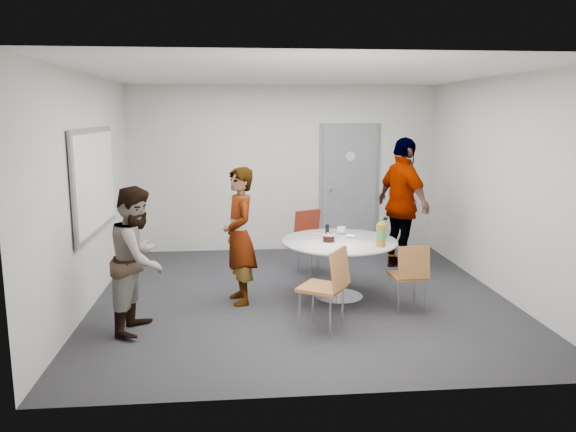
{
  "coord_description": "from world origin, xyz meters",
  "views": [
    {
      "loc": [
        -0.79,
        -6.65,
        2.24
      ],
      "look_at": [
        -0.14,
        0.25,
        0.97
      ],
      "focal_mm": 35.0,
      "sensor_mm": 36.0,
      "label": 1
    }
  ],
  "objects": [
    {
      "name": "wall_back",
      "position": [
        0.0,
        2.5,
        1.35
      ],
      "size": [
        5.0,
        0.0,
        5.0
      ],
      "primitive_type": "plane",
      "rotation": [
        1.57,
        0.0,
        0.0
      ],
      "color": "beige",
      "rests_on": "floor"
    },
    {
      "name": "wall_front",
      "position": [
        0.0,
        -2.5,
        1.35
      ],
      "size": [
        5.0,
        0.0,
        5.0
      ],
      "primitive_type": "plane",
      "rotation": [
        -1.57,
        0.0,
        0.0
      ],
      "color": "beige",
      "rests_on": "floor"
    },
    {
      "name": "chair_near_left",
      "position": [
        0.16,
        -1.14,
        0.54
      ],
      "size": [
        0.61,
        0.59,
        0.89
      ],
      "rotation": [
        0.0,
        0.0,
        1.02
      ],
      "color": "brown",
      "rests_on": "floor"
    },
    {
      "name": "ceiling",
      "position": [
        0.0,
        0.0,
        2.7
      ],
      "size": [
        5.0,
        5.0,
        0.0
      ],
      "primitive_type": "plane",
      "rotation": [
        3.14,
        0.0,
        0.0
      ],
      "color": "silver",
      "rests_on": "wall_back"
    },
    {
      "name": "door",
      "position": [
        1.1,
        2.48,
        1.03
      ],
      "size": [
        1.02,
        0.17,
        2.12
      ],
      "color": "slate",
      "rests_on": "wall_back"
    },
    {
      "name": "wall_right",
      "position": [
        2.5,
        0.0,
        1.35
      ],
      "size": [
        0.0,
        5.0,
        5.0
      ],
      "primitive_type": "plane",
      "rotation": [
        1.57,
        0.0,
        -1.57
      ],
      "color": "beige",
      "rests_on": "floor"
    },
    {
      "name": "person_right",
      "position": [
        1.6,
        1.11,
        0.96
      ],
      "size": [
        0.8,
        1.21,
        1.91
      ],
      "primitive_type": "imported",
      "rotation": [
        0.0,
        0.0,
        1.9
      ],
      "color": "black",
      "rests_on": "floor"
    },
    {
      "name": "chair_far",
      "position": [
        0.27,
        1.05,
        0.55
      ],
      "size": [
        0.58,
        0.6,
        0.9
      ],
      "rotation": [
        0.0,
        0.0,
        3.58
      ],
      "color": "maroon",
      "rests_on": "floor"
    },
    {
      "name": "table",
      "position": [
        0.49,
        -0.11,
        0.63
      ],
      "size": [
        1.4,
        1.4,
        1.07
      ],
      "color": "silver",
      "rests_on": "floor"
    },
    {
      "name": "person_left",
      "position": [
        -1.8,
        -0.92,
        0.76
      ],
      "size": [
        0.7,
        0.83,
        1.52
      ],
      "primitive_type": "imported",
      "rotation": [
        0.0,
        0.0,
        1.39
      ],
      "color": "white",
      "rests_on": "floor"
    },
    {
      "name": "person_main",
      "position": [
        -0.75,
        -0.14,
        0.81
      ],
      "size": [
        0.52,
        0.67,
        1.63
      ],
      "primitive_type": "imported",
      "rotation": [
        0.0,
        0.0,
        -1.34
      ],
      "color": "#A5C6EA",
      "rests_on": "floor"
    },
    {
      "name": "floor",
      "position": [
        0.0,
        0.0,
        0.0
      ],
      "size": [
        5.0,
        5.0,
        0.0
      ],
      "primitive_type": "plane",
      "color": "#232327",
      "rests_on": "ground"
    },
    {
      "name": "whiteboard",
      "position": [
        -2.46,
        0.2,
        1.45
      ],
      "size": [
        0.04,
        1.9,
        1.25
      ],
      "color": "slate",
      "rests_on": "wall_left"
    },
    {
      "name": "wall_left",
      "position": [
        -2.5,
        0.0,
        1.35
      ],
      "size": [
        0.0,
        5.0,
        5.0
      ],
      "primitive_type": "plane",
      "rotation": [
        1.57,
        0.0,
        1.57
      ],
      "color": "beige",
      "rests_on": "floor"
    },
    {
      "name": "chair_near_right",
      "position": [
        1.17,
        -0.67,
        0.48
      ],
      "size": [
        0.4,
        0.43,
        0.8
      ],
      "rotation": [
        0.0,
        0.0,
        0.05
      ],
      "color": "brown",
      "rests_on": "floor"
    }
  ]
}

